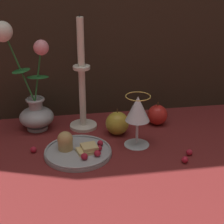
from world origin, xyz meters
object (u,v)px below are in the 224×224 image
at_px(wine_glass, 138,111).
at_px(candlestick, 82,89).
at_px(vase, 31,97).
at_px(apple_beside_vase, 117,123).
at_px(plate_with_pastries, 76,150).
at_px(apple_near_glass, 157,115).

bearing_deg(wine_glass, candlestick, 134.59).
xyz_separation_m(vase, candlestick, (0.16, -0.01, 0.02)).
bearing_deg(candlestick, apple_beside_vase, -33.36).
distance_m(vase, candlestick, 0.16).
xyz_separation_m(vase, plate_with_pastries, (0.12, -0.18, -0.10)).
bearing_deg(vase, apple_beside_vase, -15.80).
xyz_separation_m(wine_glass, candlestick, (-0.15, 0.15, 0.02)).
height_order(apple_beside_vase, apple_near_glass, apple_beside_vase).
relative_size(plate_with_pastries, wine_glass, 1.22).
xyz_separation_m(plate_with_pastries, apple_near_glass, (0.29, 0.16, 0.02)).
relative_size(wine_glass, candlestick, 0.43).
bearing_deg(apple_near_glass, plate_with_pastries, -151.04).
height_order(plate_with_pastries, apple_near_glass, apple_near_glass).
xyz_separation_m(wine_glass, apple_beside_vase, (-0.05, 0.08, -0.08)).
xyz_separation_m(vase, apple_near_glass, (0.41, -0.03, -0.08)).
bearing_deg(vase, candlestick, -2.53).
bearing_deg(candlestick, apple_near_glass, -4.23).
bearing_deg(plate_with_pastries, apple_near_glass, 28.96).
bearing_deg(apple_near_glass, wine_glass, -127.45).
height_order(plate_with_pastries, wine_glass, wine_glass).
distance_m(plate_with_pastries, wine_glass, 0.21).
distance_m(candlestick, apple_near_glass, 0.27).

